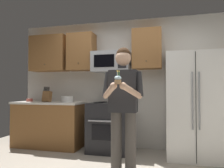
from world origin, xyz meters
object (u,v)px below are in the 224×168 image
object	(u,v)px
refrigerator	(193,105)
bowl_large_white	(67,99)
microwave	(111,62)
person	(123,102)
cupcake	(118,80)
knife_block	(47,96)
bowl_small_colored	(30,100)
oven_range	(110,127)

from	to	relation	value
refrigerator	bowl_large_white	xyz separation A→B (m)	(-2.41, 0.09, 0.08)
microwave	refrigerator	xyz separation A→B (m)	(1.50, -0.16, -0.82)
person	cupcake	world-z (taller)	person
refrigerator	cupcake	bearing A→B (deg)	-127.45
knife_block	bowl_large_white	distance (m)	0.43
person	cupcake	size ratio (longest dim) A/B	10.13
refrigerator	knife_block	world-z (taller)	refrigerator
knife_block	bowl_small_colored	size ratio (longest dim) A/B	2.41
microwave	bowl_large_white	world-z (taller)	microwave
oven_range	cupcake	xyz separation A→B (m)	(0.47, -1.38, 0.83)
oven_range	person	size ratio (longest dim) A/B	0.53
refrigerator	bowl_small_colored	world-z (taller)	refrigerator
bowl_large_white	person	xyz separation A→B (m)	(1.38, -1.10, 0.01)
microwave	knife_block	size ratio (longest dim) A/B	2.31
refrigerator	bowl_large_white	size ratio (longest dim) A/B	7.28
oven_range	cupcake	world-z (taller)	cupcake
oven_range	person	xyz separation A→B (m)	(0.47, -1.05, 0.53)
refrigerator	microwave	bearing A→B (deg)	173.97
knife_block	person	size ratio (longest dim) A/B	0.18
oven_range	bowl_small_colored	distance (m)	1.84
microwave	cupcake	world-z (taller)	microwave
refrigerator	person	size ratio (longest dim) A/B	1.02
microwave	person	distance (m)	1.46
oven_range	bowl_small_colored	world-z (taller)	bowl_small_colored
microwave	person	world-z (taller)	microwave
microwave	cupcake	distance (m)	1.63
bowl_small_colored	bowl_large_white	bearing A→B (deg)	2.18
refrigerator	person	world-z (taller)	refrigerator
refrigerator	bowl_large_white	distance (m)	2.41
oven_range	refrigerator	size ratio (longest dim) A/B	0.52
knife_block	cupcake	size ratio (longest dim) A/B	1.84
bowl_large_white	cupcake	distance (m)	2.01
refrigerator	person	bearing A→B (deg)	-135.42
bowl_large_white	bowl_small_colored	size ratio (longest dim) A/B	1.86
refrigerator	bowl_small_colored	size ratio (longest dim) A/B	13.54
microwave	refrigerator	distance (m)	1.72
bowl_large_white	cupcake	xyz separation A→B (m)	(1.38, -1.43, 0.31)
bowl_small_colored	microwave	bearing A→B (deg)	3.35
bowl_small_colored	cupcake	size ratio (longest dim) A/B	0.76
bowl_small_colored	cupcake	world-z (taller)	cupcake
person	oven_range	bearing A→B (deg)	114.20
refrigerator	bowl_small_colored	distance (m)	3.27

